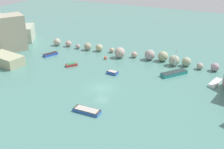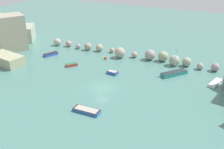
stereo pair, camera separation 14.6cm
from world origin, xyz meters
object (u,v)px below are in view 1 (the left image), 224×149
at_px(moored_boat_0, 71,65).
at_px(moored_boat_5, 112,72).
at_px(channel_buoy, 105,58).
at_px(moored_boat_3, 50,54).
at_px(moored_boat_6, 215,83).
at_px(moored_boat_4, 87,110).
at_px(moored_boat_1, 174,73).

bearing_deg(moored_boat_0, moored_boat_5, 128.84).
distance_m(moored_boat_0, moored_boat_5, 10.04).
xyz_separation_m(channel_buoy, moored_boat_5, (5.11, -6.81, -0.02)).
bearing_deg(moored_boat_3, moored_boat_6, -64.77).
height_order(moored_boat_0, moored_boat_6, moored_boat_0).
distance_m(channel_buoy, moored_boat_0, 8.52).
distance_m(moored_boat_4, moored_boat_6, 25.76).
distance_m(moored_boat_3, moored_boat_6, 38.17).
bearing_deg(channel_buoy, moored_boat_0, -125.32).
distance_m(moored_boat_1, moored_boat_6, 8.22).
relative_size(moored_boat_0, moored_boat_5, 1.17).
xyz_separation_m(moored_boat_3, moored_boat_5, (18.33, -3.14, 0.02)).
relative_size(moored_boat_1, moored_boat_3, 1.50).
height_order(moored_boat_5, moored_boat_6, moored_boat_5).
bearing_deg(moored_boat_4, moored_boat_0, -50.41).
bearing_deg(moored_boat_5, moored_boat_6, -162.01).
distance_m(moored_boat_0, moored_boat_3, 8.92).
height_order(moored_boat_4, moored_boat_6, moored_boat_6).
bearing_deg(moored_boat_0, moored_boat_1, 141.52).
distance_m(channel_buoy, moored_boat_4, 23.11).
bearing_deg(moored_boat_6, moored_boat_3, 106.69).
bearing_deg(moored_boat_3, moored_boat_0, -88.14).
distance_m(moored_boat_1, moored_boat_4, 21.90).
relative_size(moored_boat_0, moored_boat_6, 0.65).
xyz_separation_m(moored_boat_3, moored_boat_6, (38.16, 1.18, -0.02)).
xyz_separation_m(moored_boat_3, moored_boat_4, (21.04, -18.07, -0.02)).
distance_m(channel_buoy, moored_boat_3, 13.72).
xyz_separation_m(channel_buoy, moored_boat_0, (-4.93, -6.95, -0.05)).
relative_size(moored_boat_5, moored_boat_6, 0.56).
height_order(channel_buoy, moored_boat_3, channel_buoy).
height_order(moored_boat_4, moored_boat_5, moored_boat_5).
bearing_deg(moored_boat_5, moored_boat_3, -4.00).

